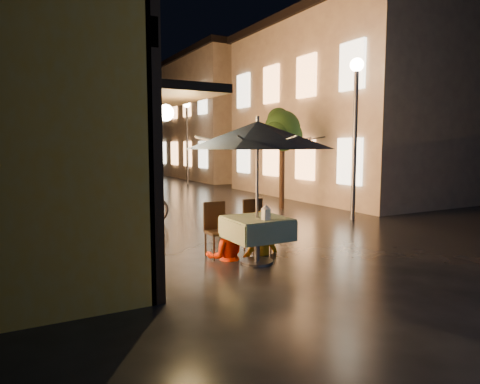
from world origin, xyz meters
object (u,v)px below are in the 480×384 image
patio_umbrella (257,135)px  bicycle_0 (131,209)px  person_yellow (259,213)px  streetlamp_near (356,109)px  person_orange (226,218)px  cafe_table (257,229)px  table_lantern (266,211)px

patio_umbrella → bicycle_0: (-1.04, 4.30, -1.73)m
person_yellow → bicycle_0: 4.06m
streetlamp_near → person_orange: (-4.75, -1.91, -2.19)m
streetlamp_near → patio_umbrella: bearing=-151.2°
patio_umbrella → person_orange: size_ratio=1.74×
cafe_table → table_lantern: bearing=-90.0°
patio_umbrella → bicycle_0: patio_umbrella is taller
person_orange → bicycle_0: size_ratio=0.92×
bicycle_0 → cafe_table: bearing=175.9°
streetlamp_near → patio_umbrella: streetlamp_near is taller
person_orange → bicycle_0: bearing=-64.2°
patio_umbrella → bicycle_0: bearing=103.6°
streetlamp_near → person_orange: streetlamp_near is taller
cafe_table → person_orange: 0.63m
patio_umbrella → person_orange: 1.55m
streetlamp_near → patio_umbrella: size_ratio=1.68×
cafe_table → patio_umbrella: (0.00, 0.00, 1.56)m
bicycle_0 → streetlamp_near: bearing=-126.7°
cafe_table → bicycle_0: (-1.04, 4.30, -0.17)m
streetlamp_near → table_lantern: bearing=-148.5°
person_orange → bicycle_0: person_orange is taller
patio_umbrella → bicycle_0: size_ratio=1.59×
cafe_table → patio_umbrella: patio_umbrella is taller
streetlamp_near → table_lantern: 5.55m
person_orange → streetlamp_near: bearing=-142.8°
patio_umbrella → table_lantern: 1.26m
person_orange → bicycle_0: (-0.71, 3.79, -0.31)m
table_lantern → cafe_table: bearing=90.0°
patio_umbrella → table_lantern: patio_umbrella is taller
streetlamp_near → patio_umbrella: (-4.41, -2.42, -0.77)m
streetlamp_near → bicycle_0: (-5.46, 1.88, -2.50)m
bicycle_0 → table_lantern: bearing=175.1°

